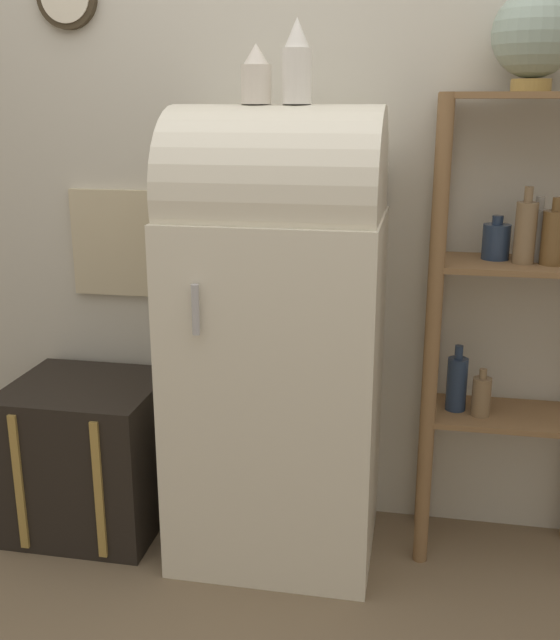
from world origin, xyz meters
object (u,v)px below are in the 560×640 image
suitcase_trunk (89,455)px  globe (535,35)px  vase_left (256,76)px  vase_center (297,64)px  refrigerator (277,334)px

suitcase_trunk → globe: size_ratio=1.88×
globe → vase_left: size_ratio=1.69×
globe → vase_center: (-0.72, -0.17, -0.09)m
suitcase_trunk → vase_left: 1.54m
vase_left → vase_center: vase_center is taller
refrigerator → suitcase_trunk: (-0.74, 0.00, -0.53)m
globe → suitcase_trunk: bearing=-174.3°
refrigerator → vase_left: bearing=-175.4°
refrigerator → vase_center: (0.06, -0.01, 0.89)m
refrigerator → globe: globe is taller
globe → vase_left: globe is taller
suitcase_trunk → refrigerator: bearing=-0.3°
vase_left → suitcase_trunk: bearing=179.3°
vase_left → globe: bearing=10.7°
refrigerator → suitcase_trunk: size_ratio=2.73×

